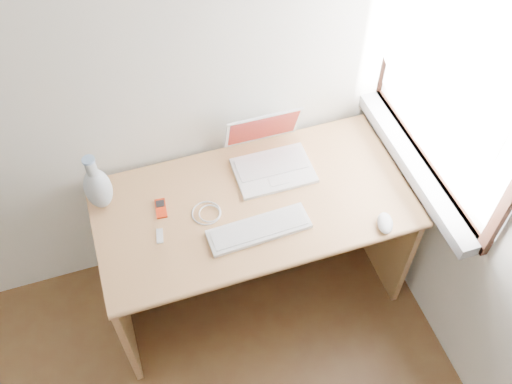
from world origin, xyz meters
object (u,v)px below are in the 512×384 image
object	(u,v)px
laptop	(270,157)
desk	(248,215)
vase	(98,187)
external_keyboard	(259,229)

from	to	relation	value
laptop	desk	bearing A→B (deg)	-145.16
desk	vase	distance (m)	0.70
desk	external_keyboard	xyz separation A→B (m)	(-0.02, -0.23, 0.22)
external_keyboard	desk	bearing A→B (deg)	82.50
desk	laptop	bearing A→B (deg)	34.07
desk	vase	xyz separation A→B (m)	(-0.61, 0.10, 0.32)
external_keyboard	vase	bearing A→B (deg)	148.24
desk	laptop	world-z (taller)	laptop
desk	vase	size ratio (longest dim) A/B	4.68
external_keyboard	vase	size ratio (longest dim) A/B	1.49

